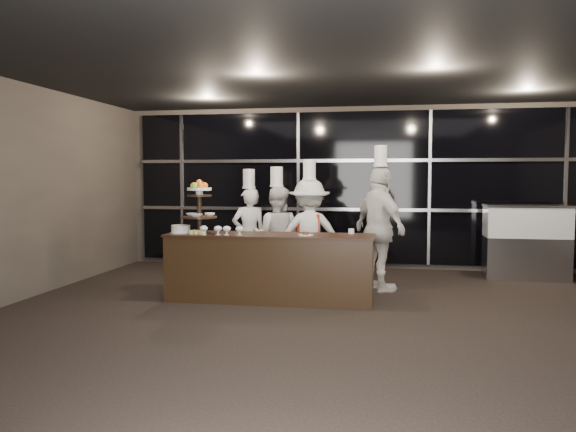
% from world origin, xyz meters
% --- Properties ---
extents(room, '(10.00, 10.00, 10.00)m').
position_xyz_m(room, '(0.00, 0.00, 1.50)').
color(room, black).
rests_on(room, ground).
extents(window_wall, '(8.60, 0.10, 2.80)m').
position_xyz_m(window_wall, '(0.00, 4.94, 1.50)').
color(window_wall, black).
rests_on(window_wall, ground).
extents(buffet_counter, '(2.84, 0.74, 0.92)m').
position_xyz_m(buffet_counter, '(-1.13, 1.95, 0.47)').
color(buffet_counter, black).
rests_on(buffet_counter, ground).
extents(display_stand, '(0.48, 0.48, 0.74)m').
position_xyz_m(display_stand, '(-2.13, 1.95, 1.34)').
color(display_stand, black).
rests_on(display_stand, buffet_counter).
extents(compotes, '(0.61, 0.11, 0.12)m').
position_xyz_m(compotes, '(-1.74, 1.73, 1.00)').
color(compotes, silver).
rests_on(compotes, buffet_counter).
extents(layer_cake, '(0.30, 0.30, 0.11)m').
position_xyz_m(layer_cake, '(-2.39, 1.90, 0.97)').
color(layer_cake, white).
rests_on(layer_cake, buffet_counter).
extents(pastry_squares, '(0.19, 0.13, 0.05)m').
position_xyz_m(pastry_squares, '(-2.10, 1.78, 0.95)').
color(pastry_squares, '#EACF72').
rests_on(pastry_squares, buffet_counter).
extents(small_plate, '(0.20, 0.20, 0.05)m').
position_xyz_m(small_plate, '(-0.62, 1.85, 0.94)').
color(small_plate, white).
rests_on(small_plate, buffet_counter).
extents(chef_cup, '(0.08, 0.08, 0.07)m').
position_xyz_m(chef_cup, '(-0.04, 2.20, 0.96)').
color(chef_cup, white).
rests_on(chef_cup, buffet_counter).
extents(display_case, '(1.34, 0.58, 1.24)m').
position_xyz_m(display_case, '(2.73, 4.30, 0.69)').
color(display_case, '#A5A5AA').
rests_on(display_case, ground).
extents(chef_a, '(0.66, 0.59, 1.82)m').
position_xyz_m(chef_a, '(-1.73, 3.19, 0.80)').
color(chef_a, silver).
rests_on(chef_a, ground).
extents(chef_b, '(0.77, 0.60, 1.86)m').
position_xyz_m(chef_b, '(-1.23, 2.95, 0.79)').
color(chef_b, silver).
rests_on(chef_b, ground).
extents(chef_c, '(1.18, 0.84, 1.96)m').
position_xyz_m(chef_c, '(-0.72, 2.90, 0.84)').
color(chef_c, silver).
rests_on(chef_c, ground).
extents(chef_d, '(1.02, 1.14, 2.16)m').
position_xyz_m(chef_d, '(0.34, 2.86, 0.94)').
color(chef_d, silver).
rests_on(chef_d, ground).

